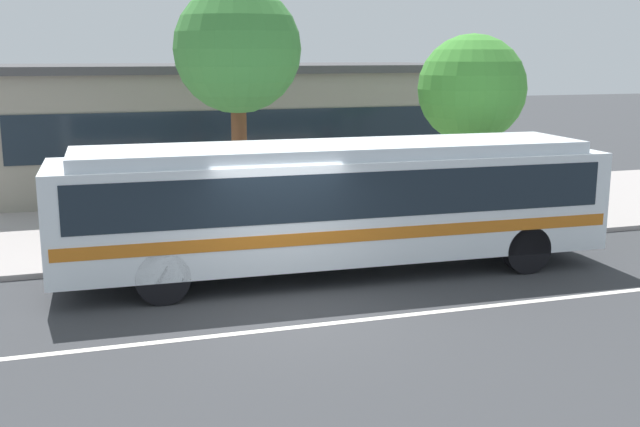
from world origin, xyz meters
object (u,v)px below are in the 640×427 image
Objects in this scene: pedestrian_waiting_near_sign at (464,190)px; street_tree_near_stop at (237,51)px; transit_bus at (336,198)px; street_tree_mid_block at (472,89)px.

street_tree_near_stop reaches higher than pedestrian_waiting_near_sign.
street_tree_mid_block reaches higher than transit_bus.
transit_bus reaches higher than pedestrian_waiting_near_sign.
transit_bus is at bearing -74.64° from street_tree_near_stop.
transit_bus is 4.78m from pedestrian_waiting_near_sign.
pedestrian_waiting_near_sign is at bearing -121.81° from street_tree_mid_block.
street_tree_near_stop is at bearing 160.52° from pedestrian_waiting_near_sign.
transit_bus is at bearing -144.33° from street_tree_mid_block.
street_tree_near_stop is 6.20m from street_tree_mid_block.
pedestrian_waiting_near_sign is 2.83m from street_tree_mid_block.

